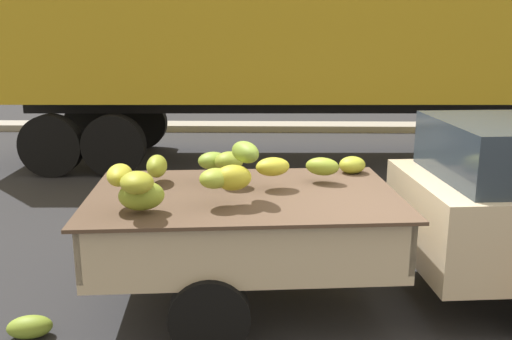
{
  "coord_description": "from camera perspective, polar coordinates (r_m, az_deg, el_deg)",
  "views": [
    {
      "loc": [
        -1.24,
        -4.58,
        2.49
      ],
      "look_at": [
        -1.35,
        0.57,
        1.2
      ],
      "focal_mm": 39.63,
      "sensor_mm": 36.0,
      "label": 1
    }
  ],
  "objects": [
    {
      "name": "ground",
      "position": [
        5.36,
        14.92,
        -14.15
      ],
      "size": [
        220.0,
        220.0,
        0.0
      ],
      "primitive_type": "plane",
      "color": "#28282B"
    },
    {
      "name": "curb_strip",
      "position": [
        14.45,
        6.12,
        4.35
      ],
      "size": [
        80.0,
        0.8,
        0.16
      ],
      "primitive_type": "cube",
      "color": "gray",
      "rests_on": "ground"
    },
    {
      "name": "pickup_truck",
      "position": [
        5.45,
        18.8,
        -3.91
      ],
      "size": [
        4.9,
        2.11,
        1.7
      ],
      "rotation": [
        0.0,
        0.0,
        0.09
      ],
      "color": "#CCB793",
      "rests_on": "ground"
    },
    {
      "name": "semi_trailer",
      "position": [
        10.8,
        5.91,
        14.23
      ],
      "size": [
        12.05,
        2.83,
        3.95
      ],
      "rotation": [
        0.0,
        0.0,
        0.02
      ],
      "color": "gold",
      "rests_on": "ground"
    },
    {
      "name": "fallen_banana_bunch_near_tailgate",
      "position": [
        5.21,
        -21.87,
        -14.49
      ],
      "size": [
        0.4,
        0.29,
        0.19
      ],
      "primitive_type": "ellipsoid",
      "rotation": [
        0.0,
        0.0,
        0.19
      ],
      "color": "olive",
      "rests_on": "ground"
    }
  ]
}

